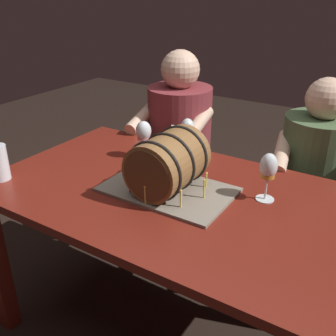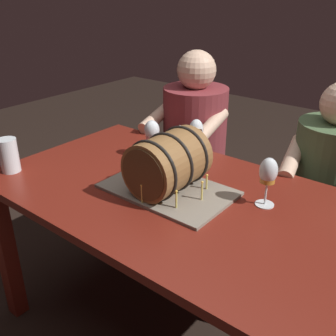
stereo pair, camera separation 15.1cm
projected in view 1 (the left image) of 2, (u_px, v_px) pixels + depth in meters
name	position (u px, v px, depth m)	size (l,w,h in m)	color
ground_plane	(172.00, 331.00, 1.88)	(8.00, 8.00, 0.00)	black
dining_table	(173.00, 214.00, 1.60)	(1.49, 0.88, 0.76)	maroon
barrel_cake	(168.00, 165.00, 1.51)	(0.50, 0.32, 0.24)	gray
wine_glass_rose	(144.00, 133.00, 1.80)	(0.07, 0.07, 0.18)	white
wine_glass_amber	(268.00, 169.00, 1.44)	(0.07, 0.07, 0.19)	white
wine_glass_white	(187.00, 131.00, 1.83)	(0.07, 0.07, 0.18)	white
menu_card	(183.00, 142.00, 1.81)	(0.11, 0.01, 0.16)	silver
person_seated_left	(179.00, 156.00, 2.36)	(0.43, 0.51, 1.18)	#4C1B1E
person_seated_right	(310.00, 195.00, 2.00)	(0.45, 0.53, 1.12)	#2A3A24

